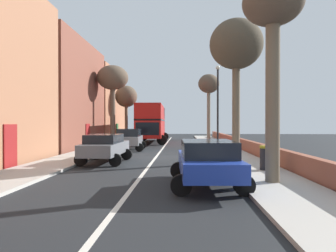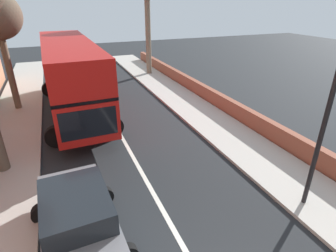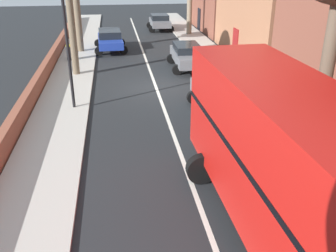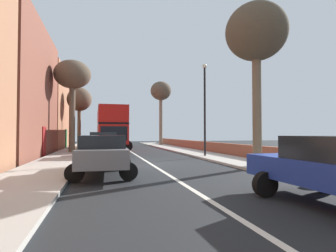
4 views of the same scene
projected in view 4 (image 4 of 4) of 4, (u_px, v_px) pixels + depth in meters
name	position (u px, v px, depth m)	size (l,w,h in m)	color
ground_plane	(150.00, 163.00, 14.51)	(84.00, 84.00, 0.00)	black
road_centre_line	(150.00, 163.00, 14.51)	(0.16, 54.00, 0.01)	silver
sidewalk_left	(53.00, 165.00, 13.33)	(2.60, 60.00, 0.12)	#B2ADA3
sidewalk_right	(232.00, 160.00, 15.69)	(2.60, 60.00, 0.12)	#B2ADA3
boundary_wall_right	(256.00, 153.00, 16.07)	(0.36, 54.00, 0.90)	brown
double_decker_bus	(110.00, 126.00, 27.57)	(3.75, 11.38, 4.06)	#B31510
parked_car_grey_left_0	(103.00, 152.00, 10.33)	(2.45, 4.58, 1.55)	slate
parked_car_grey_left_3	(102.00, 143.00, 17.77)	(2.55, 4.01, 1.71)	slate
street_tree_right_1	(161.00, 93.00, 36.17)	(2.78, 2.78, 8.53)	#7A6B56
street_tree_left_2	(72.00, 77.00, 21.89)	(2.94, 2.94, 7.49)	brown
street_tree_right_3	(256.00, 35.00, 12.87)	(2.93, 2.93, 7.78)	brown
street_tree_left_4	(79.00, 100.00, 28.71)	(2.57, 2.57, 6.44)	brown
lamppost_right	(205.00, 102.00, 18.36)	(0.32, 0.32, 6.31)	black
litter_bin_right	(333.00, 161.00, 9.35)	(0.55, 0.55, 1.05)	black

